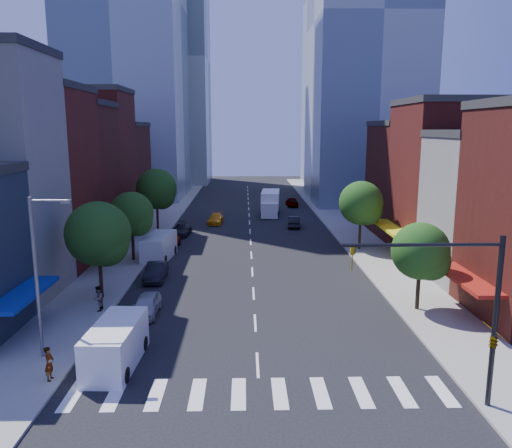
{
  "coord_description": "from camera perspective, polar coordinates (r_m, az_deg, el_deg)",
  "views": [
    {
      "loc": [
        -0.68,
        -25.27,
        12.68
      ],
      "look_at": [
        0.26,
        14.82,
        5.0
      ],
      "focal_mm": 35.0,
      "sensor_mm": 36.0,
      "label": 1
    }
  ],
  "objects": [
    {
      "name": "tree_right_near",
      "position": [
        36.41,
        18.53,
        -3.22
      ],
      "size": [
        4.0,
        4.0,
        6.2
      ],
      "color": "black",
      "rests_on": "sidewalk_right"
    },
    {
      "name": "tree_left_near",
      "position": [
        38.53,
        -17.39,
        -1.36
      ],
      "size": [
        4.8,
        4.8,
        7.3
      ],
      "color": "black",
      "rests_on": "sidewalk_left"
    },
    {
      "name": "parked_car_rear",
      "position": [
        60.8,
        -8.5,
        -0.64
      ],
      "size": [
        2.22,
        4.93,
        1.4
      ],
      "primitive_type": "imported",
      "rotation": [
        0.0,
        0.0,
        -0.05
      ],
      "color": "black",
      "rests_on": "ground"
    },
    {
      "name": "bldg_right_1",
      "position": [
        46.22,
        26.66,
        1.37
      ],
      "size": [
        12.0,
        8.0,
        12.0
      ],
      "primitive_type": "cube",
      "color": "beige",
      "rests_on": "ground"
    },
    {
      "name": "traffic_car_far",
      "position": [
        83.01,
        4.14,
        2.55
      ],
      "size": [
        1.96,
        4.46,
        1.49
      ],
      "primitive_type": "imported",
      "rotation": [
        0.0,
        0.0,
        3.19
      ],
      "color": "#999999",
      "rests_on": "ground"
    },
    {
      "name": "tower_ne",
      "position": [
        91.34,
        12.67,
        21.53
      ],
      "size": [
        18.0,
        20.0,
        60.0
      ],
      "primitive_type": "cube",
      "color": "#9EA5AD",
      "rests_on": "ground"
    },
    {
      "name": "tree_right_far",
      "position": [
        53.23,
        12.08,
        2.16
      ],
      "size": [
        4.6,
        4.6,
        7.2
      ],
      "color": "black",
      "rests_on": "sidewalk_right"
    },
    {
      "name": "streetlight",
      "position": [
        29.47,
        -23.55,
        -4.64
      ],
      "size": [
        2.25,
        0.25,
        9.0
      ],
      "color": "slate",
      "rests_on": "sidewalk_left"
    },
    {
      "name": "tower_nw",
      "position": [
        100.14,
        -14.84,
        23.39
      ],
      "size": [
        20.0,
        22.0,
        70.0
      ],
      "primitive_type": "cube",
      "color": "#8C99A8",
      "rests_on": "ground"
    },
    {
      "name": "sidewalk_right",
      "position": [
        67.77,
        9.9,
        -0.04
      ],
      "size": [
        5.0,
        120.0,
        0.15
      ],
      "primitive_type": "cube",
      "color": "gray",
      "rests_on": "ground"
    },
    {
      "name": "box_truck",
      "position": [
        74.73,
        1.64,
        2.34
      ],
      "size": [
        3.24,
        8.76,
        3.46
      ],
      "rotation": [
        0.0,
        0.0,
        -0.08
      ],
      "color": "white",
      "rests_on": "ground"
    },
    {
      "name": "cargo_van_near",
      "position": [
        28.67,
        -15.82,
        -13.25
      ],
      "size": [
        2.53,
        5.7,
        2.38
      ],
      "rotation": [
        0.0,
        0.0,
        -0.05
      ],
      "color": "white",
      "rests_on": "ground"
    },
    {
      "name": "bldg_left_4",
      "position": [
        66.11,
        -19.37,
        6.61
      ],
      "size": [
        12.0,
        9.0,
        17.0
      ],
      "primitive_type": "cube",
      "color": "#5B1815",
      "rests_on": "ground"
    },
    {
      "name": "taxi",
      "position": [
        67.83,
        -4.62,
        0.6
      ],
      "size": [
        2.18,
        4.67,
        1.32
      ],
      "primitive_type": "imported",
      "rotation": [
        0.0,
        0.0,
        -0.07
      ],
      "color": "orange",
      "rests_on": "ground"
    },
    {
      "name": "bldg_left_3",
      "position": [
        58.18,
        -21.86,
        4.96
      ],
      "size": [
        12.0,
        8.0,
        15.0
      ],
      "primitive_type": "cube",
      "color": "#4C1A13",
      "rests_on": "ground"
    },
    {
      "name": "parked_car_second",
      "position": [
        43.39,
        -11.36,
        -5.37
      ],
      "size": [
        1.59,
        4.44,
        1.46
      ],
      "primitive_type": "imported",
      "rotation": [
        0.0,
        0.0,
        0.01
      ],
      "color": "black",
      "rests_on": "ground"
    },
    {
      "name": "traffic_car_oncoming",
      "position": [
        65.35,
        4.37,
        0.27
      ],
      "size": [
        1.96,
        4.53,
        1.45
      ],
      "primitive_type": "imported",
      "rotation": [
        0.0,
        0.0,
        3.04
      ],
      "color": "black",
      "rests_on": "ground"
    },
    {
      "name": "tree_left_mid",
      "position": [
        49.07,
        -13.88,
        0.96
      ],
      "size": [
        4.2,
        4.2,
        6.65
      ],
      "color": "black",
      "rests_on": "sidewalk_left"
    },
    {
      "name": "bldg_left_2",
      "position": [
        50.3,
        -25.25,
        4.47
      ],
      "size": [
        12.0,
        9.0,
        16.0
      ],
      "primitive_type": "cube",
      "color": "#5B1815",
      "rests_on": "ground"
    },
    {
      "name": "bldg_right_3",
      "position": [
        63.41,
        18.72,
        4.68
      ],
      "size": [
        12.0,
        10.0,
        13.0
      ],
      "primitive_type": "cube",
      "color": "#4C1A13",
      "rests_on": "ground"
    },
    {
      "name": "pedestrian_near",
      "position": [
        28.12,
        -22.56,
        -14.51
      ],
      "size": [
        0.43,
        0.65,
        1.77
      ],
      "primitive_type": "imported",
      "rotation": [
        0.0,
        0.0,
        1.57
      ],
      "color": "#999999",
      "rests_on": "sidewalk_left"
    },
    {
      "name": "bldg_right_2",
      "position": [
        54.08,
        22.37,
        4.53
      ],
      "size": [
        12.0,
        10.0,
        15.0
      ],
      "primitive_type": "cube",
      "color": "#5B1815",
      "rests_on": "ground"
    },
    {
      "name": "cargo_van_far",
      "position": [
        50.17,
        -11.06,
        -2.59
      ],
      "size": [
        2.86,
        5.9,
        2.43
      ],
      "rotation": [
        0.0,
        0.0,
        -0.1
      ],
      "color": "silver",
      "rests_on": "ground"
    },
    {
      "name": "traffic_signal",
      "position": [
        24.84,
        24.49,
        -10.25
      ],
      "size": [
        7.24,
        2.24,
        8.0
      ],
      "color": "black",
      "rests_on": "sidewalk_right"
    },
    {
      "name": "parked_car_third",
      "position": [
        54.33,
        -10.06,
        -2.08
      ],
      "size": [
        2.32,
        4.94,
        1.37
      ],
      "primitive_type": "imported",
      "rotation": [
        0.0,
        0.0,
        -0.01
      ],
      "color": "#999999",
      "rests_on": "ground"
    },
    {
      "name": "tower_far_w",
      "position": [
        122.47,
        -9.94,
        17.88
      ],
      "size": [
        18.0,
        18.0,
        56.0
      ],
      "primitive_type": "cube",
      "color": "#9EA5AD",
      "rests_on": "ground"
    },
    {
      "name": "sidewalk_left",
      "position": [
        67.52,
        -11.4,
        -0.13
      ],
      "size": [
        5.0,
        120.0,
        0.15
      ],
      "primitive_type": "cube",
      "color": "gray",
      "rests_on": "ground"
    },
    {
      "name": "ground",
      "position": [
        28.28,
        0.18,
        -15.8
      ],
      "size": [
        220.0,
        220.0,
        0.0
      ],
      "primitive_type": "plane",
      "color": "black",
      "rests_on": "ground"
    },
    {
      "name": "bldg_left_5",
      "position": [
        75.33,
        -17.07,
        5.66
      ],
      "size": [
        12.0,
        10.0,
        13.0
      ],
      "primitive_type": "cube",
      "color": "#4C1A13",
      "rests_on": "ground"
    },
    {
      "name": "parked_car_front",
      "position": [
        35.71,
        -12.43,
        -9.03
      ],
      "size": [
        1.69,
        4.13,
        1.4
      ],
      "primitive_type": "imported",
      "rotation": [
        0.0,
        0.0,
        -0.01
      ],
      "color": "#A3A3A8",
      "rests_on": "ground"
    },
    {
      "name": "tree_left_far",
      "position": [
        62.56,
        -11.17,
        3.77
      ],
      "size": [
        5.0,
        5.0,
        7.75
      ],
      "color": "black",
      "rests_on": "sidewalk_left"
    },
    {
      "name": "crosswalk",
      "position": [
        25.63,
        0.37,
        -18.8
      ],
      "size": [
        19.0,
        3.0,
        0.01
      ],
      "primitive_type": "cube",
      "color": "silver",
      "rests_on": "ground"
    },
    {
      "name": "pedestrian_far",
      "position": [
        36.81,
        -17.59,
        -8.12
      ],
      "size": [
        0.71,
        0.89,
        1.78
      ],
      "primitive_type": "imported",
      "rotation": [
        0.0,
        0.0,
        -1.61
      ],
      "color": "#999999",
      "rests_on": "sidewalk_left"
    }
  ]
}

